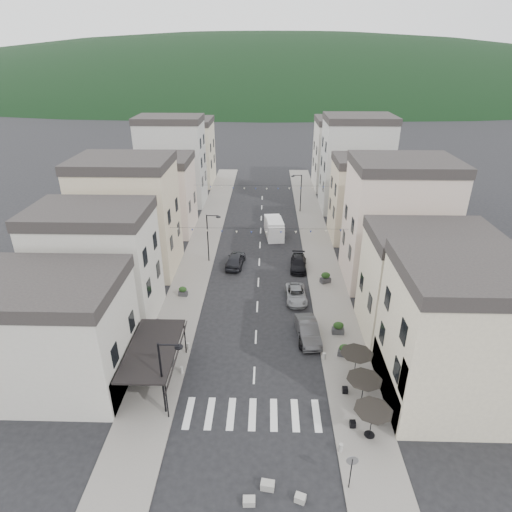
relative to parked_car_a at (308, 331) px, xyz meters
The scene contains 33 objects.
ground 11.89m from the parked_car_a, 112.81° to the right, with size 700.00×700.00×0.00m, color black.
sidewalk_left 24.30m from the parked_car_a, 119.88° to the left, with size 4.00×76.00×0.12m, color slate.
sidewalk_right 21.27m from the parked_car_a, 82.16° to the left, with size 4.00×76.00×0.12m, color slate.
hill_backdrop 289.10m from the parked_car_a, 90.91° to the left, with size 640.00×360.00×70.00m, color black.
boutique_building 21.21m from the parked_car_a, 163.55° to the right, with size 12.00×8.00×8.00m, color #B4B0A5.
bistro_building 12.82m from the parked_car_a, 35.02° to the right, with size 10.00×8.00×10.00m, color #BDB196.
boutique_awning 13.46m from the parked_car_a, 153.39° to the right, with size 3.77×7.50×3.28m.
buildings_row_left 33.36m from the parked_car_a, 125.46° to the left, with size 10.20×54.16×14.00m.
buildings_row_right 28.06m from the parked_car_a, 68.90° to the left, with size 10.20×54.16×14.50m.
cafe_terrace 8.86m from the parked_car_a, 69.14° to the right, with size 2.50×8.10×2.53m.
streetlamp_left_near 14.05m from the parked_car_a, 139.39° to the right, with size 1.70×0.56×6.00m.
streetlamp_left_far 18.56m from the parked_car_a, 124.68° to the left, with size 1.70×0.56×6.00m.
streetlamp_right_far 33.22m from the parked_car_a, 87.88° to the left, with size 1.70×0.56×6.00m.
traffic_sign 14.54m from the parked_car_a, 85.25° to the right, with size 0.70×0.07×2.70m.
bollards 7.13m from the parked_car_a, 130.24° to the right, with size 11.66×10.26×0.60m.
bunting_near 12.95m from the parked_car_a, 112.58° to the left, with size 19.00×0.28×0.62m.
bunting_far 27.89m from the parked_car_a, 99.65° to the left, with size 19.00×0.28×0.62m.
parked_car_a is the anchor object (origin of this frame).
parked_car_b 0.05m from the parked_car_a, 90.00° to the left, with size 1.67×4.78×1.58m, color #38373A.
parked_car_c 6.53m from the parked_car_a, 95.99° to the left, with size 2.05×4.45×1.24m, color gray.
parked_car_d 13.56m from the parked_car_a, 90.00° to the left, with size 1.83×4.51×1.31m, color black.
parked_car_e 15.83m from the parked_car_a, 117.88° to the left, with size 1.89×4.69×1.60m, color black.
delivery_van 23.28m from the parked_car_a, 96.76° to the left, with size 2.74×5.60×2.58m.
pedestrian_a 11.55m from the parked_car_a, behind, with size 0.59×0.39×1.61m, color black.
pedestrian_b 13.26m from the parked_car_a, behind, with size 0.78×0.61×1.60m, color black.
concrete_block_a 14.97m from the parked_car_a, 103.61° to the right, with size 0.80×0.50×0.50m, color gray.
concrete_block_b 15.38m from the parked_car_a, 96.26° to the right, with size 0.60×0.45×0.45m, color gray.
concrete_block_c 16.17m from the parked_car_a, 106.39° to the right, with size 0.70×0.50×0.40m, color gray.
planter_la 12.26m from the parked_car_a, 160.50° to the right, with size 0.90×0.51×1.01m.
planter_lb 14.09m from the parked_car_a, 151.07° to the left, with size 0.98×0.60×1.05m.
planter_ra 3.74m from the parked_car_a, 41.61° to the right, with size 1.13×0.83×1.13m.
planter_rb 2.82m from the parked_car_a, 13.09° to the left, with size 1.09×0.64×1.20m.
planter_rc 10.39m from the parked_car_a, 74.73° to the left, with size 1.26×1.00×1.24m.
Camera 1 is at (0.85, -20.21, 23.04)m, focal length 30.00 mm.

